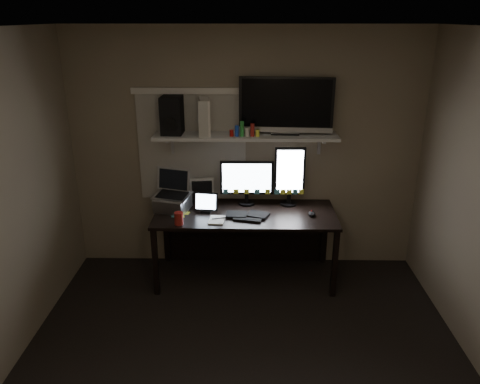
{
  "coord_description": "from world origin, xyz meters",
  "views": [
    {
      "loc": [
        0.02,
        -2.86,
        2.57
      ],
      "look_at": [
        -0.05,
        1.25,
        1.02
      ],
      "focal_mm": 35.0,
      "sensor_mm": 36.0,
      "label": 1
    }
  ],
  "objects_px": {
    "laptop": "(172,192)",
    "speaker": "(172,115)",
    "keyboard": "(247,215)",
    "tablet": "(206,202)",
    "tv": "(286,106)",
    "game_console": "(205,116)",
    "monitor_landscape": "(247,182)",
    "monitor_portrait": "(290,176)",
    "desk": "(245,224)",
    "cup": "(179,218)",
    "mouse": "(312,214)"
  },
  "relations": [
    {
      "from": "tablet",
      "to": "tv",
      "type": "distance_m",
      "value": 1.23
    },
    {
      "from": "mouse",
      "to": "laptop",
      "type": "height_order",
      "value": "laptop"
    },
    {
      "from": "tablet",
      "to": "tv",
      "type": "relative_size",
      "value": 0.26
    },
    {
      "from": "monitor_landscape",
      "to": "cup",
      "type": "xyz_separation_m",
      "value": [
        -0.63,
        -0.52,
        -0.18
      ]
    },
    {
      "from": "desk",
      "to": "laptop",
      "type": "xyz_separation_m",
      "value": [
        -0.73,
        -0.07,
        0.38
      ]
    },
    {
      "from": "monitor_portrait",
      "to": "monitor_landscape",
      "type": "bearing_deg",
      "value": 178.34
    },
    {
      "from": "laptop",
      "to": "tablet",
      "type": "bearing_deg",
      "value": 10.36
    },
    {
      "from": "monitor_portrait",
      "to": "keyboard",
      "type": "bearing_deg",
      "value": -144.91
    },
    {
      "from": "monitor_landscape",
      "to": "speaker",
      "type": "relative_size",
      "value": 1.48
    },
    {
      "from": "monitor_landscape",
      "to": "monitor_portrait",
      "type": "bearing_deg",
      "value": -0.59
    },
    {
      "from": "laptop",
      "to": "cup",
      "type": "height_order",
      "value": "laptop"
    },
    {
      "from": "monitor_landscape",
      "to": "tablet",
      "type": "distance_m",
      "value": 0.48
    },
    {
      "from": "cup",
      "to": "speaker",
      "type": "xyz_separation_m",
      "value": [
        -0.1,
        0.51,
        0.87
      ]
    },
    {
      "from": "laptop",
      "to": "tv",
      "type": "distance_m",
      "value": 1.4
    },
    {
      "from": "monitor_landscape",
      "to": "laptop",
      "type": "xyz_separation_m",
      "value": [
        -0.74,
        -0.19,
        -0.04
      ]
    },
    {
      "from": "keyboard",
      "to": "tv",
      "type": "relative_size",
      "value": 0.46
    },
    {
      "from": "desk",
      "to": "cup",
      "type": "distance_m",
      "value": 0.78
    },
    {
      "from": "laptop",
      "to": "tv",
      "type": "bearing_deg",
      "value": 26.73
    },
    {
      "from": "laptop",
      "to": "speaker",
      "type": "height_order",
      "value": "speaker"
    },
    {
      "from": "mouse",
      "to": "tv",
      "type": "relative_size",
      "value": 0.12
    },
    {
      "from": "desk",
      "to": "tablet",
      "type": "relative_size",
      "value": 7.51
    },
    {
      "from": "desk",
      "to": "laptop",
      "type": "bearing_deg",
      "value": -174.22
    },
    {
      "from": "tablet",
      "to": "tv",
      "type": "bearing_deg",
      "value": 23.57
    },
    {
      "from": "monitor_portrait",
      "to": "tablet",
      "type": "xyz_separation_m",
      "value": [
        -0.84,
        -0.22,
        -0.21
      ]
    },
    {
      "from": "tv",
      "to": "game_console",
      "type": "relative_size",
      "value": 2.63
    },
    {
      "from": "monitor_portrait",
      "to": "speaker",
      "type": "distance_m",
      "value": 1.32
    },
    {
      "from": "desk",
      "to": "mouse",
      "type": "height_order",
      "value": "mouse"
    },
    {
      "from": "monitor_landscape",
      "to": "mouse",
      "type": "distance_m",
      "value": 0.74
    },
    {
      "from": "keyboard",
      "to": "tablet",
      "type": "relative_size",
      "value": 1.75
    },
    {
      "from": "keyboard",
      "to": "game_console",
      "type": "bearing_deg",
      "value": 156.97
    },
    {
      "from": "keyboard",
      "to": "cup",
      "type": "bearing_deg",
      "value": -150.31
    },
    {
      "from": "laptop",
      "to": "speaker",
      "type": "bearing_deg",
      "value": 103.14
    },
    {
      "from": "keyboard",
      "to": "tv",
      "type": "distance_m",
      "value": 1.12
    },
    {
      "from": "game_console",
      "to": "speaker",
      "type": "relative_size",
      "value": 0.95
    },
    {
      "from": "speaker",
      "to": "laptop",
      "type": "bearing_deg",
      "value": -92.11
    },
    {
      "from": "keyboard",
      "to": "speaker",
      "type": "height_order",
      "value": "speaker"
    },
    {
      "from": "laptop",
      "to": "speaker",
      "type": "relative_size",
      "value": 1.09
    },
    {
      "from": "monitor_landscape",
      "to": "cup",
      "type": "bearing_deg",
      "value": -140.79
    },
    {
      "from": "tablet",
      "to": "speaker",
      "type": "relative_size",
      "value": 0.65
    },
    {
      "from": "monitor_portrait",
      "to": "laptop",
      "type": "bearing_deg",
      "value": -172.39
    },
    {
      "from": "tv",
      "to": "game_console",
      "type": "height_order",
      "value": "tv"
    },
    {
      "from": "keyboard",
      "to": "tv",
      "type": "xyz_separation_m",
      "value": [
        0.37,
        0.32,
        1.01
      ]
    },
    {
      "from": "monitor_landscape",
      "to": "game_console",
      "type": "distance_m",
      "value": 0.8
    },
    {
      "from": "laptop",
      "to": "monitor_portrait",
      "type": "bearing_deg",
      "value": 25.89
    },
    {
      "from": "monitor_portrait",
      "to": "game_console",
      "type": "distance_m",
      "value": 1.05
    },
    {
      "from": "game_console",
      "to": "tablet",
      "type": "bearing_deg",
      "value": -95.75
    },
    {
      "from": "tablet",
      "to": "speaker",
      "type": "distance_m",
      "value": 0.92
    },
    {
      "from": "monitor_portrait",
      "to": "keyboard",
      "type": "height_order",
      "value": "monitor_portrait"
    },
    {
      "from": "desk",
      "to": "speaker",
      "type": "relative_size",
      "value": 4.92
    },
    {
      "from": "mouse",
      "to": "game_console",
      "type": "distance_m",
      "value": 1.42
    }
  ]
}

